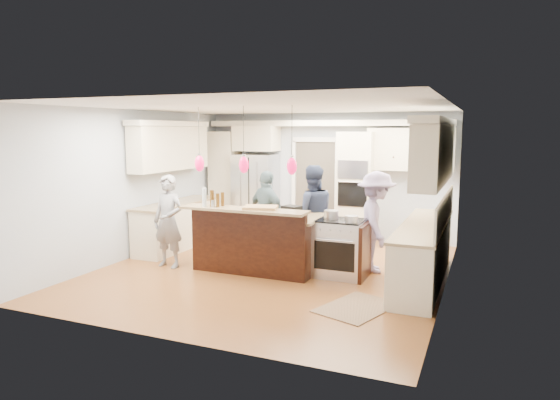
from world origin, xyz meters
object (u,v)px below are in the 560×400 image
Objects in this scene: island_range at (342,248)px; refrigerator at (256,194)px; kitchen_island at (260,240)px; person_bar_end at (168,221)px; person_far_left at (312,214)px.

refrigerator is at bearing 137.41° from island_range.
kitchen_island is at bearing -176.90° from island_range.
refrigerator is 2.91m from kitchen_island.
kitchen_island is at bearing 23.47° from person_bar_end.
refrigerator reaches higher than kitchen_island.
person_far_left reaches higher than kitchen_island.
kitchen_island is 1.22× the size of person_far_left.
person_bar_end reaches higher than island_range.
island_range is 1.11m from person_far_left.
island_range is 0.53× the size of person_far_left.
person_far_left is (-0.76, 0.70, 0.41)m from island_range.
kitchen_island reaches higher than island_range.
kitchen_island is 1.41m from island_range.
refrigerator is 0.86× the size of kitchen_island.
refrigerator is 1.04× the size of person_far_left.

